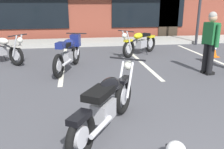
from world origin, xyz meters
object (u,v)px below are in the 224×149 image
(motorcycle_foreground_classic, at_px, (107,104))
(motorcycle_silver_naked, at_px, (1,49))
(traffic_cone, at_px, (214,50))
(motorcycle_red_sportbike, at_px, (140,43))
(motorcycle_black_cruiser, at_px, (69,52))
(person_by_back_row, at_px, (210,40))

(motorcycle_foreground_classic, height_order, motorcycle_silver_naked, same)
(motorcycle_silver_naked, xyz_separation_m, traffic_cone, (7.27, -0.24, -0.20))
(motorcycle_red_sportbike, xyz_separation_m, motorcycle_black_cruiser, (-2.58, -1.65, 0.07))
(motorcycle_foreground_classic, relative_size, motorcycle_silver_naked, 1.06)
(motorcycle_red_sportbike, bearing_deg, motorcycle_black_cruiser, -147.35)
(motorcycle_silver_naked, distance_m, person_by_back_row, 6.32)
(motorcycle_silver_naked, bearing_deg, traffic_cone, -1.92)
(motorcycle_red_sportbike, bearing_deg, traffic_cone, -16.69)
(motorcycle_silver_naked, bearing_deg, motorcycle_black_cruiser, -27.73)
(motorcycle_red_sportbike, relative_size, person_by_back_row, 1.03)
(motorcycle_foreground_classic, xyz_separation_m, motorcycle_black_cruiser, (-0.60, 3.67, 0.07))
(motorcycle_red_sportbike, xyz_separation_m, traffic_cone, (2.54, -0.76, -0.20))
(motorcycle_foreground_classic, bearing_deg, traffic_cone, 45.28)
(motorcycle_foreground_classic, xyz_separation_m, traffic_cone, (4.51, 4.56, -0.20))
(motorcycle_silver_naked, relative_size, person_by_back_row, 1.04)
(motorcycle_black_cruiser, bearing_deg, traffic_cone, 9.88)
(motorcycle_foreground_classic, relative_size, traffic_cone, 3.50)
(motorcycle_silver_naked, distance_m, traffic_cone, 7.28)
(motorcycle_black_cruiser, bearing_deg, person_by_back_row, -15.93)
(motorcycle_red_sportbike, xyz_separation_m, motorcycle_silver_naked, (-4.74, -0.52, 0.00))
(motorcycle_silver_naked, relative_size, traffic_cone, 3.29)
(motorcycle_silver_naked, bearing_deg, motorcycle_foreground_classic, -60.11)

